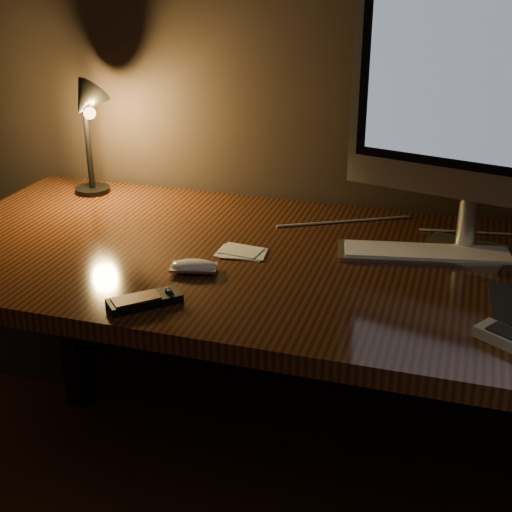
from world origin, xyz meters
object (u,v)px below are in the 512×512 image
(desk, at_px, (285,296))
(mouse, at_px, (194,268))
(monitor, at_px, (484,96))
(keyboard, at_px, (427,253))
(media_remote, at_px, (145,300))
(desk_lamp, at_px, (87,117))

(desk, height_order, mouse, mouse)
(monitor, relative_size, keyboard, 1.54)
(media_remote, bearing_deg, mouse, 34.45)
(keyboard, height_order, desk_lamp, desk_lamp)
(monitor, height_order, media_remote, monitor)
(mouse, xyz_separation_m, desk_lamp, (-0.43, 0.37, 0.20))
(media_remote, bearing_deg, monitor, -7.24)
(desk, distance_m, monitor, 0.61)
(monitor, bearing_deg, keyboard, -144.58)
(keyboard, bearing_deg, media_remote, -152.49)
(desk, distance_m, mouse, 0.28)
(desk_lamp, bearing_deg, mouse, -43.39)
(keyboard, bearing_deg, desk, 174.69)
(desk_lamp, bearing_deg, media_remote, -56.07)
(monitor, distance_m, mouse, 0.68)
(keyboard, bearing_deg, mouse, -164.73)
(keyboard, bearing_deg, monitor, 10.72)
(desk, distance_m, keyboard, 0.34)
(mouse, distance_m, desk_lamp, 0.61)
(keyboard, xyz_separation_m, mouse, (-0.45, -0.22, 0.00))
(monitor, relative_size, media_remote, 4.34)
(desk, xyz_separation_m, desk_lamp, (-0.58, 0.18, 0.34))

